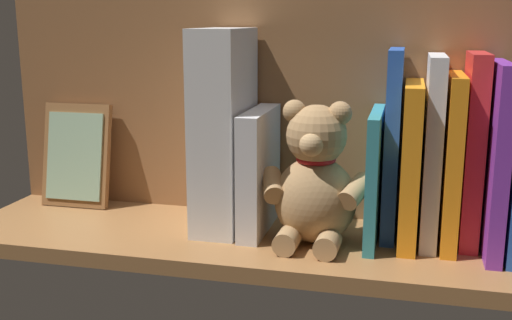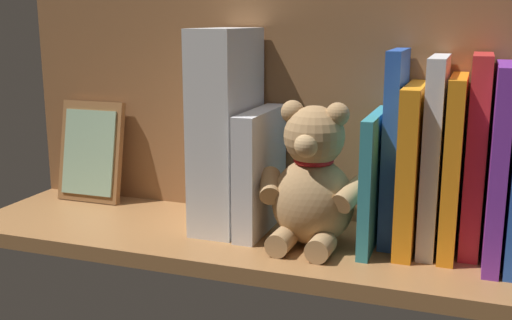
% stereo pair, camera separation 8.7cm
% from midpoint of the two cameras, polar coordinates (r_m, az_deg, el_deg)
% --- Properties ---
extents(ground_plane, '(0.87, 0.26, 0.02)m').
position_cam_midpoint_polar(ground_plane, '(0.91, -2.78, -7.40)').
color(ground_plane, '#9E6B3D').
extents(shelf_back_panel, '(0.87, 0.02, 0.34)m').
position_cam_midpoint_polar(shelf_back_panel, '(0.96, -1.08, 4.99)').
color(shelf_back_panel, '#905E37').
rests_on(shelf_back_panel, ground_plane).
extents(book_1, '(0.01, 0.16, 0.21)m').
position_cam_midpoint_polar(book_1, '(0.86, 19.63, -1.32)').
color(book_1, blue).
rests_on(book_1, ground_plane).
extents(book_2, '(0.02, 0.16, 0.25)m').
position_cam_midpoint_polar(book_2, '(0.85, 18.38, 0.14)').
color(book_2, purple).
rests_on(book_2, ground_plane).
extents(book_3, '(0.02, 0.11, 0.26)m').
position_cam_midpoint_polar(book_3, '(0.87, 16.57, 0.86)').
color(book_3, red).
rests_on(book_3, ground_plane).
extents(book_4, '(0.02, 0.14, 0.23)m').
position_cam_midpoint_polar(book_4, '(0.86, 14.78, -0.10)').
color(book_4, orange).
rests_on(book_4, ground_plane).
extents(book_5, '(0.02, 0.13, 0.26)m').
position_cam_midpoint_polar(book_5, '(0.86, 13.12, 0.83)').
color(book_5, silver).
rests_on(book_5, ground_plane).
extents(book_6, '(0.02, 0.15, 0.22)m').
position_cam_midpoint_polar(book_6, '(0.86, 11.24, -0.36)').
color(book_6, orange).
rests_on(book_6, ground_plane).
extents(book_7, '(0.02, 0.11, 0.26)m').
position_cam_midpoint_polar(book_7, '(0.87, 9.66, 1.38)').
color(book_7, blue).
rests_on(book_7, ground_plane).
extents(book_8, '(0.02, 0.16, 0.18)m').
position_cam_midpoint_polar(book_8, '(0.86, 8.01, -1.53)').
color(book_8, teal).
rests_on(book_8, ground_plane).
extents(teddy_bear, '(0.16, 0.13, 0.20)m').
position_cam_midpoint_polar(teddy_bear, '(0.84, 2.52, -2.02)').
color(teddy_bear, tan).
rests_on(teddy_bear, ground_plane).
extents(book_9, '(0.03, 0.15, 0.18)m').
position_cam_midpoint_polar(book_9, '(0.89, -2.58, -1.02)').
color(book_9, silver).
rests_on(book_9, ground_plane).
extents(dictionary_thick_white, '(0.06, 0.15, 0.29)m').
position_cam_midpoint_polar(dictionary_thick_white, '(0.90, -5.75, 2.72)').
color(dictionary_thick_white, white).
rests_on(dictionary_thick_white, ground_plane).
extents(picture_frame_leaning, '(0.11, 0.05, 0.17)m').
position_cam_midpoint_polar(picture_frame_leaning, '(1.07, -18.47, 0.37)').
color(picture_frame_leaning, brown).
rests_on(picture_frame_leaning, ground_plane).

